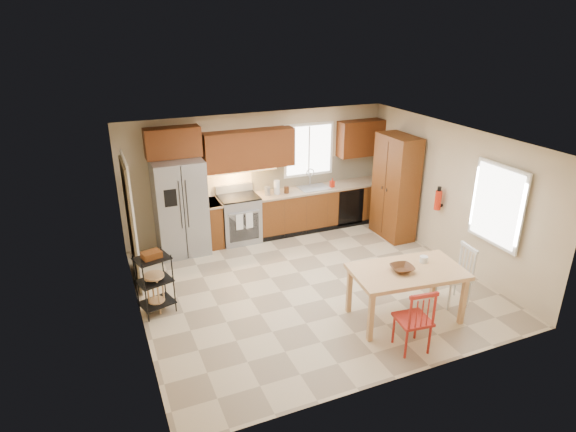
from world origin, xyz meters
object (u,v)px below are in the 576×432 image
(dining_table, at_px, (405,294))
(table_jar, at_px, (424,261))
(fire_extinguisher, at_px, (438,200))
(bar_stool, at_px, (156,293))
(refrigerator, at_px, (180,207))
(table_bowl, at_px, (402,271))
(range_stove, at_px, (239,219))
(soap_bottle, at_px, (332,183))
(pantry, at_px, (395,187))
(utility_cart, at_px, (155,284))
(chair_white, at_px, (455,276))
(chair_red, at_px, (413,318))

(dining_table, relative_size, table_jar, 11.28)
(fire_extinguisher, xyz_separation_m, bar_stool, (-5.13, 0.08, -0.79))
(fire_extinguisher, xyz_separation_m, dining_table, (-1.75, -1.54, -0.70))
(refrigerator, bearing_deg, table_bowl, -54.88)
(dining_table, distance_m, bar_stool, 3.75)
(range_stove, bearing_deg, dining_table, -68.26)
(soap_bottle, height_order, bar_stool, soap_bottle)
(pantry, relative_size, table_jar, 14.60)
(pantry, xyz_separation_m, utility_cart, (-4.93, -1.01, -0.57))
(fire_extinguisher, distance_m, dining_table, 2.44)
(range_stove, bearing_deg, soap_bottle, -2.40)
(refrigerator, height_order, utility_cart, refrigerator)
(chair_white, bearing_deg, table_bowl, 99.41)
(range_stove, relative_size, fire_extinguisher, 2.56)
(range_stove, xyz_separation_m, table_bowl, (1.33, -3.58, 0.34))
(utility_cart, bearing_deg, range_stove, 29.93)
(range_stove, bearing_deg, table_jar, -62.88)
(range_stove, distance_m, soap_bottle, 2.10)
(refrigerator, xyz_separation_m, table_jar, (2.93, -3.42, -0.08))
(pantry, relative_size, chair_red, 2.20)
(pantry, bearing_deg, utility_cart, -168.46)
(chair_white, bearing_deg, bar_stool, 76.74)
(pantry, bearing_deg, chair_red, -120.39)
(fire_extinguisher, height_order, bar_stool, fire_extinguisher)
(refrigerator, xyz_separation_m, table_bowl, (2.48, -3.52, -0.11))
(bar_stool, bearing_deg, chair_red, -16.58)
(dining_table, bearing_deg, pantry, 65.78)
(bar_stool, bearing_deg, table_bowl, -6.03)
(pantry, relative_size, bar_stool, 3.35)
(chair_white, xyz_separation_m, utility_cart, (-4.33, 1.54, 0.01))
(pantry, relative_size, dining_table, 1.29)
(soap_bottle, bearing_deg, bar_stool, -154.79)
(utility_cart, bearing_deg, bar_stool, 74.32)
(fire_extinguisher, bearing_deg, soap_bottle, 120.53)
(bar_stool, height_order, utility_cart, utility_cart)
(fire_extinguisher, xyz_separation_m, table_jar, (-1.40, -1.44, -0.27))
(range_stove, xyz_separation_m, chair_red, (1.08, -4.23, 0.02))
(chair_red, bearing_deg, soap_bottle, 83.74)
(refrigerator, xyz_separation_m, pantry, (4.13, -0.93, 0.14))
(pantry, height_order, chair_white, pantry)
(range_stove, bearing_deg, utility_cart, -134.39)
(pantry, xyz_separation_m, dining_table, (-1.55, -2.59, -0.65))
(soap_bottle, xyz_separation_m, utility_cart, (-3.98, -1.91, -0.51))
(pantry, distance_m, bar_stool, 5.08)
(chair_red, bearing_deg, utility_cart, 150.21)
(refrigerator, distance_m, table_jar, 4.50)
(chair_red, xyz_separation_m, chair_white, (1.30, 0.70, 0.00))
(chair_red, distance_m, bar_stool, 3.79)
(chair_red, xyz_separation_m, table_bowl, (0.25, 0.65, 0.32))
(range_stove, xyz_separation_m, table_jar, (1.78, -3.48, 0.37))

